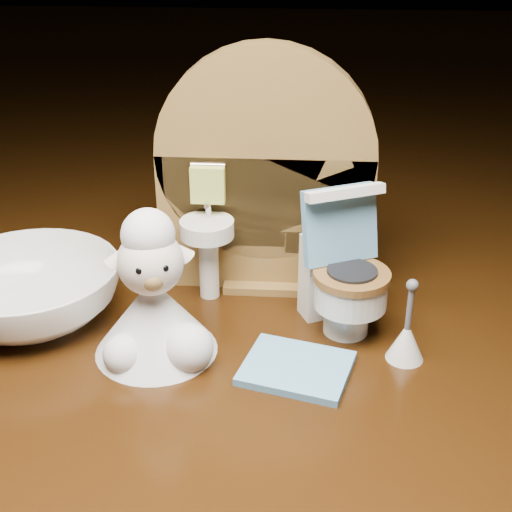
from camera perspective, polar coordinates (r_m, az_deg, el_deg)
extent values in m
cube|color=#311D08|center=(0.43, 0.12, -12.23)|extent=(2.50, 2.50, 0.10)
cube|color=olive|center=(0.44, 0.74, 2.77)|extent=(0.13, 0.02, 0.09)
cylinder|color=olive|center=(0.42, 0.77, 8.10)|extent=(0.13, 0.02, 0.13)
cube|color=olive|center=(0.46, 0.71, -1.88)|extent=(0.05, 0.04, 0.01)
cylinder|color=white|center=(0.43, -3.79, -0.62)|extent=(0.01, 0.01, 0.04)
cylinder|color=white|center=(0.42, -3.95, 2.21)|extent=(0.03, 0.03, 0.01)
cylinder|color=silver|center=(0.42, -3.83, 3.95)|extent=(0.00, 0.00, 0.01)
cube|color=#C3CC57|center=(0.42, -3.89, 5.71)|extent=(0.02, 0.01, 0.02)
cube|color=olive|center=(0.42, 5.53, 3.16)|extent=(0.02, 0.01, 0.02)
cylinder|color=beige|center=(0.42, 5.51, 2.08)|extent=(0.02, 0.02, 0.02)
cylinder|color=white|center=(0.41, 7.23, -4.83)|extent=(0.03, 0.03, 0.02)
cylinder|color=white|center=(0.40, 7.59, -2.84)|extent=(0.04, 0.04, 0.02)
cylinder|color=brown|center=(0.39, 7.68, -1.56)|extent=(0.04, 0.04, 0.00)
cube|color=white|center=(0.42, 5.97, -1.45)|extent=(0.04, 0.03, 0.05)
cube|color=#619FCC|center=(0.39, 6.72, 2.49)|extent=(0.04, 0.03, 0.04)
cube|color=white|center=(0.38, 7.17, 5.05)|extent=(0.04, 0.03, 0.01)
cylinder|color=#8DCA31|center=(0.41, 7.40, 2.72)|extent=(0.01, 0.01, 0.01)
cube|color=#619FCC|center=(0.38, 3.26, -8.96)|extent=(0.06, 0.06, 0.00)
cone|color=white|center=(0.39, 11.91, -6.65)|extent=(0.02, 0.02, 0.02)
cylinder|color=#59595B|center=(0.38, 12.20, -4.10)|extent=(0.00, 0.00, 0.03)
sphere|color=#59595B|center=(0.37, 12.41, -2.29)|extent=(0.01, 0.01, 0.01)
cone|color=white|center=(0.38, -8.14, -4.74)|extent=(0.07, 0.07, 0.04)
sphere|color=white|center=(0.38, -5.44, -7.33)|extent=(0.03, 0.03, 0.03)
sphere|color=white|center=(0.38, -10.52, -7.74)|extent=(0.02, 0.02, 0.02)
sphere|color=silver|center=(0.37, -8.45, -0.50)|extent=(0.03, 0.03, 0.03)
sphere|color=olive|center=(0.36, -8.26, -1.87)|extent=(0.01, 0.01, 0.01)
sphere|color=white|center=(0.36, -8.63, 1.67)|extent=(0.03, 0.03, 0.03)
cone|color=silver|center=(0.37, -10.94, 0.03)|extent=(0.02, 0.01, 0.02)
cone|color=silver|center=(0.37, -6.12, 0.50)|extent=(0.02, 0.01, 0.02)
sphere|color=black|center=(0.35, -9.29, -1.15)|extent=(0.00, 0.00, 0.00)
sphere|color=black|center=(0.35, -7.32, -0.96)|extent=(0.00, 0.00, 0.00)
imported|color=white|center=(0.43, -17.67, -2.80)|extent=(0.13, 0.13, 0.03)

